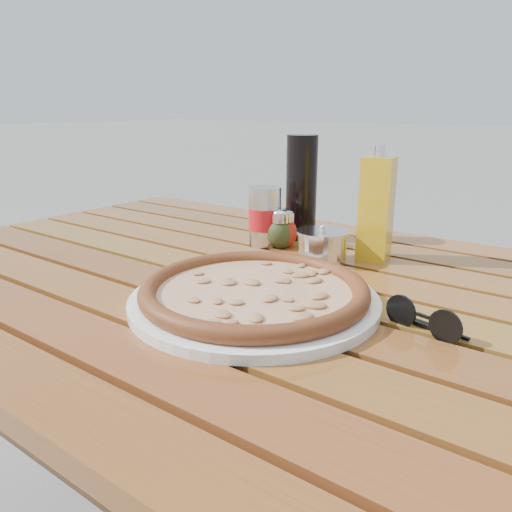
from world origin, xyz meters
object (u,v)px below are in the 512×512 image
Objects in this scene: table at (249,317)px; oregano_shaker at (280,229)px; pizza at (254,290)px; pepper_shaker at (284,229)px; soda_can at (265,217)px; plate at (254,300)px; olive_oil_cruet at (376,208)px; dark_bottle at (301,188)px; parmesan_tin at (322,246)px; sunglasses at (423,320)px.

oregano_shaker reaches higher than table.
pizza is at bearing -63.15° from oregano_shaker.
oregano_shaker is at bearing 107.16° from table.
table is 17.07× the size of pepper_shaker.
oregano_shaker is 0.68× the size of soda_can.
pizza reaches higher than plate.
pizza is 1.75× the size of olive_oil_cruet.
table is 0.34m from dark_bottle.
olive_oil_cruet is at bearing 13.06° from oregano_shaker.
pepper_shaker reaches higher than parmesan_tin.
sunglasses is at bearing 14.29° from plate.
sunglasses is at bearing -7.58° from table.
pepper_shaker is at bearing 115.67° from pizza.
parmesan_tin is at bearing -15.71° from oregano_shaker.
pizza is at bearing -57.05° from soda_can.
soda_can is at bearing 167.38° from parmesan_tin.
oregano_shaker is 0.43m from sunglasses.
sunglasses reaches higher than pizza.
parmesan_tin is at bearing 96.07° from plate.
pepper_shaker is (-0.14, 0.28, 0.03)m from plate.
parmesan_tin is (-0.03, 0.24, 0.01)m from pizza.
oregano_shaker is 0.20m from olive_oil_cruet.
oregano_shaker is 0.12m from dark_bottle.
table is at bearing -76.39° from dark_bottle.
olive_oil_cruet reaches higher than plate.
olive_oil_cruet is (0.04, 0.32, 0.09)m from plate.
olive_oil_cruet reaches higher than oregano_shaker.
pizza is at bearing -83.93° from parmesan_tin.
sunglasses is (0.36, -0.23, -0.02)m from pepper_shaker.
sunglasses is (0.37, -0.22, -0.02)m from oregano_shaker.
soda_can is at bearing 118.03° from table.
table is 0.31m from olive_oil_cruet.
pepper_shaker is 1.00× the size of oregano_shaker.
oregano_shaker reaches higher than plate.
pepper_shaker reaches higher than pizza.
soda_can reaches higher than pepper_shaker.
table is 0.19m from parmesan_tin.
dark_bottle reaches higher than pizza.
parmesan_tin is (0.06, 0.14, 0.11)m from table.
dark_bottle is at bearing 72.28° from soda_can.
pepper_shaker is 0.05m from soda_can.
dark_bottle is at bearing 154.30° from sunglasses.
parmesan_tin reaches higher than table.
soda_can is (-0.10, 0.18, 0.13)m from table.
soda_can reaches higher than plate.
pizza is 0.32m from pepper_shaker.
oregano_shaker is at bearing 116.85° from pizza.
soda_can reaches higher than parmesan_tin.
parmesan_tin is at bearing -12.62° from soda_can.
pepper_shaker is at bearing 159.82° from parmesan_tin.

